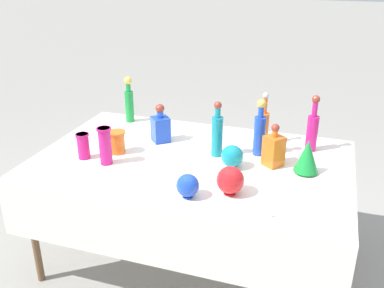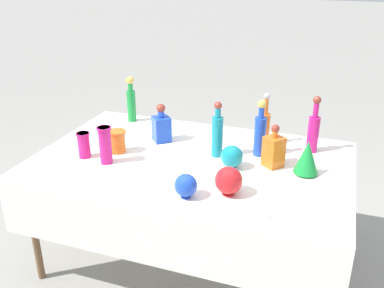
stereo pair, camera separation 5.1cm
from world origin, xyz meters
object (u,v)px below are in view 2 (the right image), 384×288
(tall_bottle_1, at_px, (314,130))
(tall_bottle_4, at_px, (260,132))
(round_bowl_1, at_px, (229,181))
(round_bowl_2, at_px, (232,157))
(tall_bottle_2, at_px, (131,101))
(square_decanter_0, at_px, (274,150))
(tall_bottle_3, at_px, (217,133))
(square_decanter_1, at_px, (161,127))
(tall_bottle_0, at_px, (265,125))
(slender_vase_1, at_px, (105,144))
(fluted_vase_0, at_px, (307,157))
(slender_vase_2, at_px, (118,141))
(slender_vase_0, at_px, (84,144))
(cardboard_box_behind_left, at_px, (190,163))
(round_bowl_0, at_px, (186,186))

(tall_bottle_1, relative_size, tall_bottle_4, 1.01)
(round_bowl_1, relative_size, round_bowl_2, 1.11)
(tall_bottle_2, relative_size, square_decanter_0, 1.32)
(round_bowl_1, height_order, round_bowl_2, round_bowl_1)
(tall_bottle_3, distance_m, square_decanter_1, 0.43)
(round_bowl_1, bearing_deg, tall_bottle_0, 86.02)
(slender_vase_1, height_order, fluted_vase_0, slender_vase_1)
(slender_vase_1, bearing_deg, slender_vase_2, 92.43)
(square_decanter_1, distance_m, fluted_vase_0, 0.98)
(slender_vase_0, relative_size, slender_vase_1, 0.70)
(tall_bottle_0, xyz_separation_m, cardboard_box_behind_left, (-0.79, 0.75, -0.75))
(tall_bottle_3, distance_m, cardboard_box_behind_left, 1.39)
(slender_vase_0, height_order, fluted_vase_0, fluted_vase_0)
(tall_bottle_1, bearing_deg, tall_bottle_4, -151.39)
(tall_bottle_4, relative_size, square_decanter_1, 1.38)
(slender_vase_0, bearing_deg, round_bowl_1, -8.53)
(square_decanter_1, height_order, round_bowl_2, square_decanter_1)
(square_decanter_0, bearing_deg, slender_vase_2, -172.38)
(square_decanter_1, relative_size, slender_vase_1, 1.14)
(tall_bottle_3, distance_m, slender_vase_2, 0.63)
(tall_bottle_0, height_order, round_bowl_2, tall_bottle_0)
(square_decanter_1, relative_size, slender_vase_0, 1.63)
(tall_bottle_2, distance_m, slender_vase_0, 0.68)
(tall_bottle_3, bearing_deg, round_bowl_2, -46.45)
(tall_bottle_1, distance_m, tall_bottle_3, 0.61)
(round_bowl_2, bearing_deg, round_bowl_1, -78.52)
(round_bowl_1, bearing_deg, square_decanter_0, 68.20)
(tall_bottle_4, xyz_separation_m, round_bowl_0, (-0.25, -0.64, -0.09))
(tall_bottle_4, relative_size, round_bowl_1, 2.34)
(slender_vase_0, relative_size, fluted_vase_0, 0.80)
(slender_vase_2, height_order, fluted_vase_0, fluted_vase_0)
(square_decanter_0, relative_size, round_bowl_2, 1.89)
(slender_vase_2, bearing_deg, round_bowl_2, 1.78)
(cardboard_box_behind_left, bearing_deg, tall_bottle_0, -43.62)
(tall_bottle_2, distance_m, cardboard_box_behind_left, 1.04)
(fluted_vase_0, relative_size, round_bowl_1, 1.30)
(slender_vase_1, bearing_deg, slender_vase_0, 171.35)
(square_decanter_1, bearing_deg, cardboard_box_behind_left, 97.88)
(tall_bottle_2, xyz_separation_m, square_decanter_0, (1.13, -0.41, -0.06))
(tall_bottle_1, height_order, fluted_vase_0, tall_bottle_1)
(round_bowl_1, xyz_separation_m, round_bowl_2, (-0.06, 0.30, -0.01))
(tall_bottle_2, xyz_separation_m, round_bowl_0, (0.77, -0.92, -0.09))
(square_decanter_0, bearing_deg, tall_bottle_2, 160.21)
(round_bowl_2, bearing_deg, slender_vase_0, -169.99)
(tall_bottle_0, distance_m, square_decanter_0, 0.33)
(tall_bottle_0, height_order, slender_vase_0, tall_bottle_0)
(slender_vase_0, bearing_deg, slender_vase_1, -8.65)
(tall_bottle_0, distance_m, tall_bottle_1, 0.31)
(slender_vase_0, bearing_deg, tall_bottle_2, 91.02)
(slender_vase_1, xyz_separation_m, cardboard_box_behind_left, (0.05, 1.35, -0.74))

